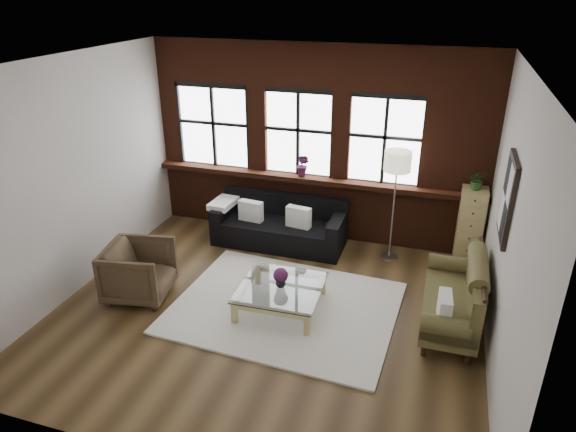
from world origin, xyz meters
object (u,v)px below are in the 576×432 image
(vintage_settee, at_px, (451,294))
(drawer_chest, at_px, (470,227))
(dark_sofa, at_px, (279,222))
(vase, at_px, (281,282))
(coffee_table, at_px, (281,298))
(armchair, at_px, (139,271))
(floor_lamp, at_px, (394,202))

(vintage_settee, bearing_deg, drawer_chest, 83.02)
(dark_sofa, bearing_deg, vase, -71.25)
(drawer_chest, bearing_deg, coffee_table, -138.56)
(vintage_settee, relative_size, vase, 12.11)
(drawer_chest, bearing_deg, dark_sofa, -174.65)
(vintage_settee, xyz_separation_m, vase, (-2.14, -0.34, -0.03))
(armchair, bearing_deg, floor_lamp, -66.17)
(vintage_settee, distance_m, floor_lamp, 1.87)
(vase, bearing_deg, coffee_table, -90.00)
(dark_sofa, height_order, coffee_table, dark_sofa)
(drawer_chest, bearing_deg, vase, -138.56)
(coffee_table, bearing_deg, drawer_chest, 41.44)
(dark_sofa, bearing_deg, coffee_table, -71.25)
(vase, bearing_deg, armchair, -172.40)
(dark_sofa, relative_size, vase, 15.37)
(vintage_settee, relative_size, floor_lamp, 0.88)
(armchair, relative_size, floor_lamp, 0.45)
(armchair, bearing_deg, vintage_settee, -91.82)
(drawer_chest, bearing_deg, vintage_settee, -96.98)
(coffee_table, xyz_separation_m, drawer_chest, (2.36, 2.08, 0.44))
(vintage_settee, bearing_deg, dark_sofa, 151.96)
(coffee_table, height_order, vase, vase)
(vintage_settee, xyz_separation_m, armchair, (-4.11, -0.60, -0.06))
(armchair, relative_size, drawer_chest, 0.70)
(vase, bearing_deg, vintage_settee, 8.89)
(vintage_settee, height_order, drawer_chest, drawer_chest)
(vase, bearing_deg, dark_sofa, 108.75)
(armchair, bearing_deg, drawer_chest, -71.65)
(dark_sofa, height_order, floor_lamp, floor_lamp)
(vintage_settee, relative_size, coffee_table, 1.58)
(dark_sofa, relative_size, drawer_chest, 1.75)
(armchair, relative_size, coffee_table, 0.80)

